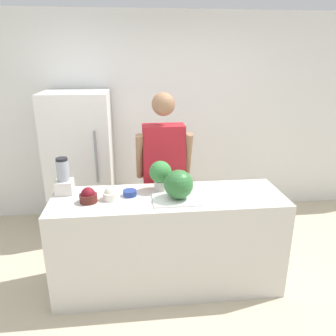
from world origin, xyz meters
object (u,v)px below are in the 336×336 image
person (164,176)px  watermelon (179,184)px  bowl_cream (111,194)px  bowl_cherries (88,196)px  refrigerator (81,162)px  potted_plant (160,174)px  blender (64,179)px  bowl_small_blue (130,193)px

person → watermelon: (0.07, -0.61, 0.14)m
watermelon → bowl_cream: 0.59m
person → bowl_cherries: person is taller
refrigerator → potted_plant: bearing=-51.8°
refrigerator → potted_plant: (0.87, -1.11, 0.22)m
blender → person: bearing=21.5°
bowl_small_blue → blender: 0.60m
refrigerator → bowl_cherries: bearing=-79.2°
refrigerator → bowl_cherries: 1.33m
refrigerator → watermelon: 1.68m
refrigerator → bowl_cherries: (0.25, -1.30, 0.11)m
watermelon → blender: 1.02m
bowl_cherries → blender: bearing=137.1°
watermelon → bowl_cream: (-0.57, 0.07, -0.09)m
watermelon → blender: blender is taller
person → potted_plant: bearing=-99.8°
bowl_cherries → bowl_cream: 0.19m
bowl_cream → bowl_small_blue: bearing=19.5°
refrigerator → blender: (0.02, -1.09, 0.20)m
blender → potted_plant: bearing=-1.3°
potted_plant → blender: bearing=178.7°
refrigerator → blender: size_ratio=5.13×
bowl_cherries → potted_plant: bearing=17.4°
bowl_cherries → refrigerator: bearing=100.8°
person → bowl_cherries: 0.90m
bowl_cream → bowl_small_blue: (0.16, 0.06, -0.02)m
bowl_small_blue → potted_plant: size_ratio=0.43×
blender → potted_plant: (0.86, -0.02, 0.02)m
potted_plant → watermelon: bearing=-59.6°
watermelon → bowl_cherries: size_ratio=1.69×
bowl_cream → potted_plant: 0.48m
bowl_cherries → person: bearing=40.0°
refrigerator → bowl_small_blue: size_ratio=14.18×
blender → bowl_cherries: bearing=-42.9°
person → potted_plant: 0.42m
person → bowl_cherries: (-0.69, -0.58, 0.06)m
refrigerator → bowl_small_blue: 1.35m
blender → refrigerator: bearing=90.8°
watermelon → bowl_small_blue: (-0.41, 0.13, -0.11)m
watermelon → refrigerator: bearing=127.0°
refrigerator → potted_plant: 1.43m
bowl_small_blue → bowl_cream: bearing=-160.5°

